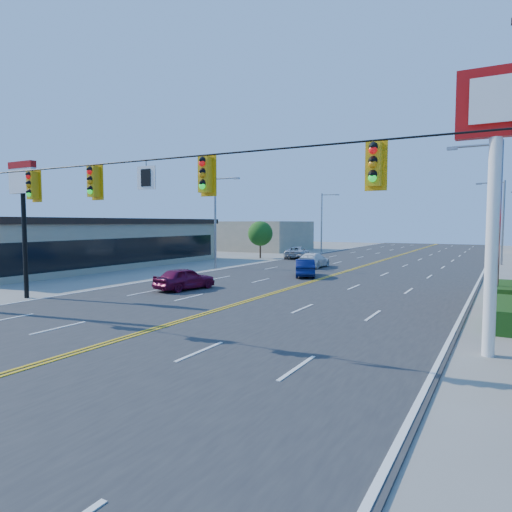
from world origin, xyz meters
The scene contains 16 objects.
ground centered at (0.00, 0.00, 0.00)m, with size 160.00×160.00×0.00m, color gray.
road centered at (0.00, 20.00, 0.03)m, with size 20.00×120.00×0.06m, color #2D2D30.
signal_span centered at (-0.12, 0.00, 4.89)m, with size 24.32×0.34×9.00m.
kfc_pylon centered at (11.00, 4.00, 6.04)m, with size 2.20×0.36×8.50m.
strip_mall centered at (-22.00, 18.00, 2.25)m, with size 10.40×26.40×4.40m.
pizza_hut_sign centered at (-11.00, 4.00, 5.18)m, with size 1.90×0.30×6.85m.
streetlight_se centered at (10.79, 14.00, 4.51)m, with size 2.55×0.25×8.00m.
streetlight_ne centered at (10.79, 38.00, 4.51)m, with size 2.55×0.25×8.00m.
streetlight_sw centered at (-10.79, 22.00, 4.51)m, with size 2.55×0.25×8.00m.
streetlight_nw centered at (-10.79, 48.00, 4.51)m, with size 2.55×0.25×8.00m.
tree_west centered at (-13.00, 34.00, 2.79)m, with size 2.80×2.80×4.20m.
bld_west_far centered at (-20.00, 48.00, 2.10)m, with size 11.00×12.00×4.20m, color tan.
car_magenta centered at (-5.24, 10.19, 0.66)m, with size 1.56×3.87×1.32m, color maroon.
car_blue centered at (-1.58, 19.76, 0.64)m, with size 1.35×3.88×1.28m, color #0E1752.
car_white centered at (-3.57, 26.47, 0.65)m, with size 1.81×4.46×1.30m, color white.
car_silver centered at (-9.00, 35.17, 0.66)m, with size 2.20×4.77×1.33m, color silver.
Camera 1 is at (11.39, -11.19, 4.01)m, focal length 32.00 mm.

